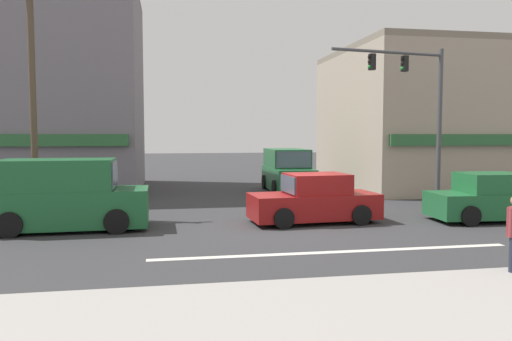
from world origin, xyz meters
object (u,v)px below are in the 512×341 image
Objects in this scene: street_tree at (404,100)px; van_crossing_center at (287,171)px; sedan_waiting_far at (314,201)px; utility_pole_near_left at (33,97)px; sedan_crossing_leftbound at (492,199)px; van_parked_curbside at (66,196)px; traffic_light_mast at (419,100)px.

street_tree is 1.41× the size of van_crossing_center.
van_crossing_center is at bearing 163.69° from street_tree.
utility_pole_near_left is at bearing 163.32° from sedan_waiting_far.
van_parked_curbside is at bearing 176.45° from sedan_crossing_leftbound.
traffic_light_mast is 1.48× the size of sedan_crossing_leftbound.
utility_pole_near_left is at bearing -150.34° from van_crossing_center.
utility_pole_near_left is at bearing -179.95° from traffic_light_mast.
van_parked_curbside reaches higher than sedan_waiting_far.
utility_pole_near_left is at bearing 166.91° from sedan_crossing_leftbound.
utility_pole_near_left reaches higher than van_parked_curbside.
utility_pole_near_left is 15.76m from sedan_crossing_leftbound.
traffic_light_mast is 1.33× the size of van_crossing_center.
van_parked_curbside is at bearing -136.12° from van_crossing_center.
van_parked_curbside is 13.55m from sedan_crossing_leftbound.
street_tree is 1.41× the size of van_parked_curbside.
van_crossing_center reaches higher than sedan_crossing_leftbound.
sedan_crossing_leftbound is at bearing -63.72° from van_crossing_center.
traffic_light_mast reaches higher than van_crossing_center.
traffic_light_mast is 1.48× the size of sedan_waiting_far.
traffic_light_mast is 6.72m from sedan_waiting_far.
van_crossing_center is 1.00× the size of van_parked_curbside.
street_tree is 1.55× the size of sedan_waiting_far.
traffic_light_mast is at bearing -56.93° from van_crossing_center.
street_tree reaches higher than van_crossing_center.
street_tree is 16.30m from utility_pole_near_left.
sedan_crossing_leftbound is at bearing -13.09° from utility_pole_near_left.
van_crossing_center is 8.72m from sedan_waiting_far.
street_tree is 1.05× the size of traffic_light_mast.
street_tree is at bearing 84.73° from sedan_crossing_leftbound.
sedan_waiting_far is 5.92m from sedan_crossing_leftbound.
van_crossing_center is (10.36, 5.90, -3.10)m from utility_pole_near_left.
utility_pole_near_left reaches higher than van_crossing_center.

